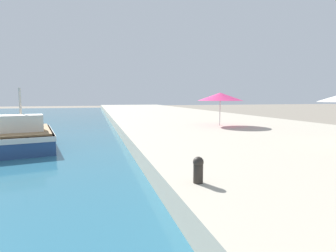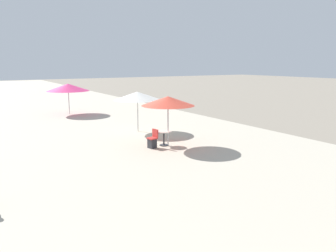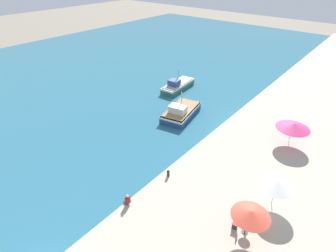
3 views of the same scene
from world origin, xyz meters
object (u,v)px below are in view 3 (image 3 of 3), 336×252
fishing_boat_mid (178,85)px  cafe_umbrella_pink (251,214)px  fishing_boat_near (181,112)px  cafe_umbrella_striped (293,126)px  person_at_quay (127,200)px  cafe_umbrella_white (278,183)px  cafe_table (246,227)px  cafe_chair_left (235,225)px  mooring_bollard (168,173)px

fishing_boat_mid → cafe_umbrella_pink: fishing_boat_mid is taller
fishing_boat_near → cafe_umbrella_striped: size_ratio=1.98×
cafe_umbrella_pink → person_at_quay: bearing=-158.2°
fishing_boat_near → person_at_quay: fishing_boat_near is taller
cafe_umbrella_white → cafe_table: (-0.46, -3.83, -1.61)m
cafe_umbrella_striped → cafe_chair_left: size_ratio=3.68×
person_at_quay → cafe_umbrella_pink: bearing=21.8°
fishing_boat_near → cafe_umbrella_pink: 18.34m
cafe_umbrella_pink → cafe_umbrella_striped: 13.08m
fishing_boat_mid → cafe_chair_left: size_ratio=7.22×
fishing_boat_near → cafe_umbrella_white: bearing=-38.3°
fishing_boat_near → cafe_table: 17.99m
cafe_table → person_at_quay: (-8.25, -3.51, -0.09)m
fishing_boat_near → cafe_chair_left: 17.51m
cafe_umbrella_pink → person_at_quay: 9.22m
fishing_boat_near → cafe_umbrella_white: fishing_boat_near is taller
fishing_boat_near → person_at_quay: 15.79m
fishing_boat_near → cafe_umbrella_pink: fishing_boat_near is taller
cafe_table → mooring_bollard: cafe_table is taller
cafe_chair_left → mooring_bollard: (-7.10, 1.09, 0.02)m
cafe_umbrella_white → mooring_bollard: (-8.27, -2.86, -1.79)m
fishing_boat_near → cafe_umbrella_white: 16.45m
fishing_boat_near → person_at_quay: (5.87, -14.65, 0.50)m
fishing_boat_mid → person_at_quay: size_ratio=6.47×
mooring_bollard → cafe_chair_left: bearing=-8.7°
fishing_boat_mid → cafe_table: size_ratio=8.22×
cafe_umbrella_white → mooring_bollard: cafe_umbrella_white is taller
cafe_chair_left → fishing_boat_near: bearing=40.3°
cafe_table → cafe_umbrella_white: bearing=83.1°
fishing_boat_near → fishing_boat_mid: (-5.43, 6.36, -0.01)m
fishing_boat_near → fishing_boat_mid: bearing=118.8°
person_at_quay → cafe_chair_left: bearing=24.2°
fishing_boat_near → cafe_umbrella_striped: fishing_boat_near is taller
fishing_boat_near → cafe_umbrella_striped: (12.88, 1.71, 2.20)m
cafe_umbrella_striped → cafe_table: bearing=-84.5°
cafe_table → cafe_umbrella_striped: bearing=95.5°
cafe_umbrella_white → person_at_quay: cafe_umbrella_white is taller
cafe_umbrella_pink → cafe_umbrella_white: cafe_umbrella_pink is taller
cafe_umbrella_striped → person_at_quay: bearing=-113.2°
cafe_umbrella_striped → cafe_table: (1.23, -12.86, -1.61)m
cafe_umbrella_white → mooring_bollard: bearing=-160.9°
fishing_boat_mid → cafe_umbrella_striped: 19.02m
fishing_boat_near → cafe_umbrella_white: size_ratio=2.37×
cafe_table → mooring_bollard: (-7.81, 0.97, -0.18)m
cafe_umbrella_pink → cafe_chair_left: (-0.86, 0.03, -1.92)m
cafe_umbrella_striped → mooring_bollard: size_ratio=5.12×
fishing_boat_near → cafe_umbrella_striped: 13.18m
fishing_boat_near → cafe_umbrella_pink: (14.27, -11.29, 2.29)m
fishing_boat_mid → cafe_umbrella_pink: bearing=-46.6°
fishing_boat_near → cafe_umbrella_striped: bearing=-4.1°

